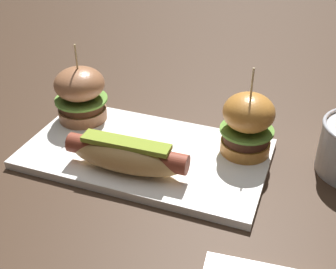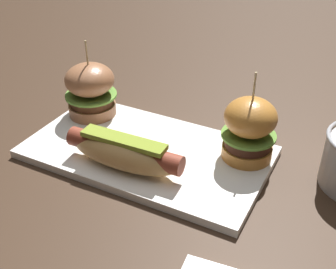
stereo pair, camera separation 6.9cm
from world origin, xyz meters
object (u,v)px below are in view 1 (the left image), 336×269
(platter_main, at_px, (146,154))
(slider_right, at_px, (248,124))
(slider_left, at_px, (81,94))
(hot_dog, at_px, (127,155))

(platter_main, height_order, slider_right, slider_right)
(slider_right, bearing_deg, platter_main, -160.16)
(slider_left, height_order, slider_right, slider_right)
(platter_main, bearing_deg, slider_left, 159.39)
(slider_left, bearing_deg, platter_main, -20.61)
(platter_main, distance_m, hot_dog, 0.07)
(platter_main, distance_m, slider_left, 0.17)
(slider_left, bearing_deg, hot_dog, -38.59)
(hot_dog, distance_m, slider_right, 0.20)
(hot_dog, distance_m, slider_left, 0.19)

